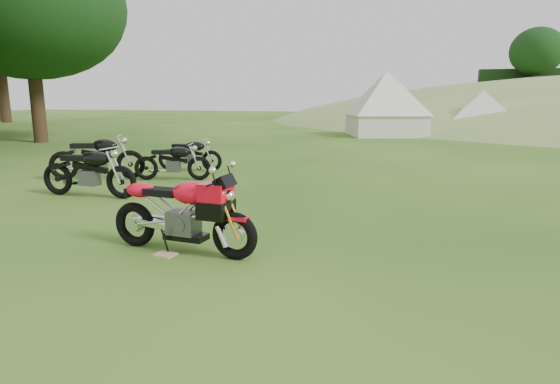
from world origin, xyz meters
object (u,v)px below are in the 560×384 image
(tent_mid, at_px, (482,111))
(vintage_moto_a, at_px, (97,156))
(sport_motorcycle, at_px, (182,207))
(vintage_moto_b, at_px, (172,161))
(vintage_moto_c, at_px, (88,170))
(plywood_board, at_px, (165,255))
(vintage_moto_d, at_px, (189,154))
(tent_left, at_px, (386,106))

(tent_mid, bearing_deg, vintage_moto_a, -120.05)
(sport_motorcycle, bearing_deg, vintage_moto_b, 125.17)
(vintage_moto_a, height_order, tent_mid, tent_mid)
(sport_motorcycle, xyz_separation_m, tent_mid, (5.53, 21.16, 0.63))
(vintage_moto_c, bearing_deg, plywood_board, -41.68)
(sport_motorcycle, bearing_deg, vintage_moto_a, 141.31)
(sport_motorcycle, bearing_deg, tent_mid, 79.56)
(sport_motorcycle, relative_size, vintage_moto_c, 0.96)
(vintage_moto_a, distance_m, vintage_moto_c, 2.06)
(plywood_board, height_order, tent_mid, tent_mid)
(plywood_board, xyz_separation_m, tent_mid, (5.69, 21.33, 1.19))
(sport_motorcycle, height_order, vintage_moto_d, sport_motorcycle)
(vintage_moto_a, bearing_deg, vintage_moto_b, -10.85)
(vintage_moto_c, bearing_deg, vintage_moto_a, 121.53)
(plywood_board, relative_size, vintage_moto_a, 0.12)
(tent_mid, bearing_deg, tent_left, -158.32)
(vintage_moto_a, bearing_deg, tent_mid, 35.28)
(sport_motorcycle, xyz_separation_m, plywood_board, (-0.15, -0.18, -0.55))
(plywood_board, bearing_deg, vintage_moto_a, 134.88)
(vintage_moto_a, distance_m, vintage_moto_d, 2.30)
(vintage_moto_b, height_order, vintage_moto_c, vintage_moto_c)
(vintage_moto_a, distance_m, vintage_moto_b, 1.77)
(vintage_moto_c, height_order, vintage_moto_d, vintage_moto_c)
(vintage_moto_d, bearing_deg, vintage_moto_a, -131.90)
(vintage_moto_a, height_order, tent_left, tent_left)
(tent_left, bearing_deg, tent_mid, 1.96)
(vintage_moto_c, xyz_separation_m, vintage_moto_d, (0.28, 3.52, -0.07))
(sport_motorcycle, height_order, plywood_board, sport_motorcycle)
(vintage_moto_c, relative_size, vintage_moto_d, 1.15)
(tent_left, height_order, tent_mid, tent_left)
(vintage_moto_d, height_order, tent_mid, tent_mid)
(vintage_moto_a, relative_size, tent_mid, 0.75)
(plywood_board, distance_m, tent_left, 19.59)
(plywood_board, height_order, vintage_moto_c, vintage_moto_c)
(vintage_moto_a, bearing_deg, vintage_moto_d, 27.45)
(vintage_moto_a, xyz_separation_m, vintage_moto_c, (1.14, -1.71, -0.03))
(vintage_moto_a, relative_size, vintage_moto_c, 1.06)
(vintage_moto_a, bearing_deg, vintage_moto_c, -80.67)
(vintage_moto_a, relative_size, vintage_moto_d, 1.22)
(vintage_moto_b, height_order, tent_left, tent_left)
(vintage_moto_b, bearing_deg, vintage_moto_a, 177.84)
(vintage_moto_d, relative_size, tent_mid, 0.61)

